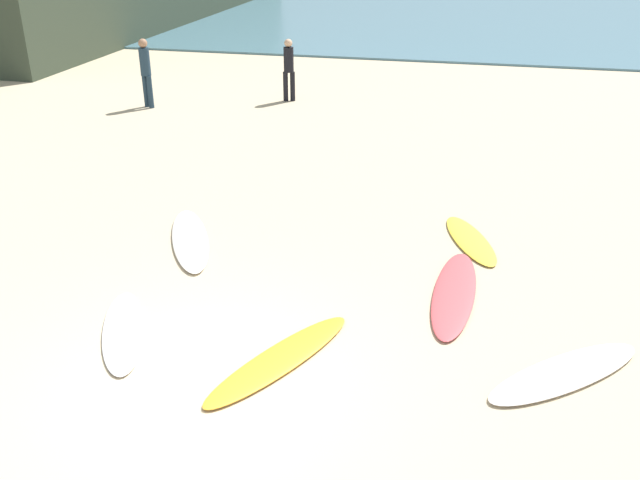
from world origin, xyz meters
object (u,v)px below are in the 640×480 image
at_px(surfboard_5, 123,331).
at_px(beachgoer_near, 289,67).
at_px(surfboard_1, 470,240).
at_px(surfboard_4, 280,359).
at_px(beachgoer_mid, 146,69).
at_px(surfboard_2, 190,239).
at_px(surfboard_0, 454,293).
at_px(surfboard_3, 565,373).

bearing_deg(surfboard_5, beachgoer_near, 69.23).
relative_size(surfboard_1, surfboard_4, 0.79).
bearing_deg(surfboard_5, beachgoer_mid, 88.03).
relative_size(surfboard_1, beachgoer_near, 1.12).
height_order(surfboard_2, beachgoer_near, beachgoer_near).
relative_size(surfboard_0, surfboard_3, 1.12).
bearing_deg(beachgoer_mid, surfboard_4, 149.31).
height_order(surfboard_0, surfboard_2, surfboard_2).
bearing_deg(surfboard_0, beachgoer_near, 119.56).
distance_m(surfboard_2, surfboard_5, 2.78).
height_order(surfboard_0, surfboard_5, surfboard_0).
relative_size(surfboard_1, surfboard_2, 0.78).
bearing_deg(surfboard_1, beachgoer_mid, -58.14).
height_order(surfboard_4, surfboard_5, surfboard_4).
bearing_deg(beachgoer_mid, surfboard_1, 169.71).
bearing_deg(surfboard_1, surfboard_4, 40.31).
distance_m(surfboard_3, beachgoer_near, 13.59).
relative_size(surfboard_2, surfboard_4, 1.01).
xyz_separation_m(surfboard_0, surfboard_2, (-4.37, 0.80, 0.00)).
bearing_deg(surfboard_1, surfboard_0, 63.74).
height_order(surfboard_2, surfboard_4, surfboard_2).
xyz_separation_m(surfboard_5, beachgoer_mid, (-4.72, 10.60, 1.02)).
xyz_separation_m(surfboard_0, surfboard_4, (-1.98, -2.10, -0.00)).
relative_size(surfboard_1, surfboard_3, 0.84).
xyz_separation_m(beachgoer_near, beachgoer_mid, (-3.61, -1.58, 0.08)).
xyz_separation_m(surfboard_4, beachgoer_near, (-3.27, 12.32, 0.94)).
xyz_separation_m(surfboard_2, surfboard_4, (2.39, -2.91, -0.01)).
distance_m(beachgoer_near, beachgoer_mid, 3.94).
bearing_deg(surfboard_1, surfboard_3, 88.19).
height_order(surfboard_1, surfboard_2, surfboard_2).
relative_size(surfboard_5, beachgoer_near, 1.16).
distance_m(surfboard_1, surfboard_5, 5.75).
height_order(surfboard_1, beachgoer_near, beachgoer_near).
relative_size(surfboard_0, surfboard_2, 1.04).
bearing_deg(surfboard_2, surfboard_1, -13.56).
distance_m(surfboard_3, surfboard_5, 5.53).
distance_m(surfboard_0, surfboard_3, 2.12).
bearing_deg(surfboard_4, surfboard_1, 88.35).
height_order(surfboard_1, surfboard_5, same).
xyz_separation_m(surfboard_4, beachgoer_mid, (-6.88, 10.74, 1.02)).
relative_size(surfboard_1, beachgoer_mid, 1.04).
distance_m(surfboard_5, beachgoer_near, 12.27).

